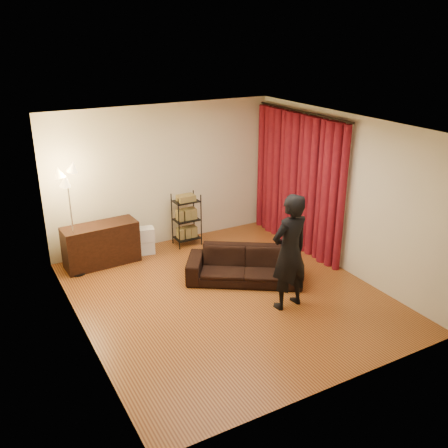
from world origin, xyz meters
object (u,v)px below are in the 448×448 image
person (289,252)px  storage_boxes (146,241)px  media_cabinet (101,245)px  wire_shelf (187,220)px  floor_lamp (72,223)px  sofa (245,265)px

person → storage_boxes: (-1.21, 2.85, -0.64)m
media_cabinet → storage_boxes: bearing=0.9°
wire_shelf → floor_lamp: 2.25m
sofa → storage_boxes: 2.11m
sofa → media_cabinet: bearing=170.7°
sofa → floor_lamp: bearing=179.7°
media_cabinet → storage_boxes: (0.86, 0.06, -0.12)m
media_cabinet → storage_boxes: 0.87m
media_cabinet → wire_shelf: (1.71, 0.07, 0.14)m
sofa → storage_boxes: (-1.06, 1.83, -0.02)m
media_cabinet → person: bearing=-56.4°
sofa → floor_lamp: 2.97m
sofa → storage_boxes: bearing=153.7°
sofa → person: person is taller
person → wire_shelf: person is taller
sofa → media_cabinet: (-1.92, 1.77, 0.10)m
sofa → wire_shelf: size_ratio=1.84×
sofa → floor_lamp: size_ratio=1.01×
sofa → storage_boxes: size_ratio=3.68×
storage_boxes → person: bearing=-67.0°
floor_lamp → media_cabinet: bearing=18.7°
wire_shelf → sofa: bearing=-86.5°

